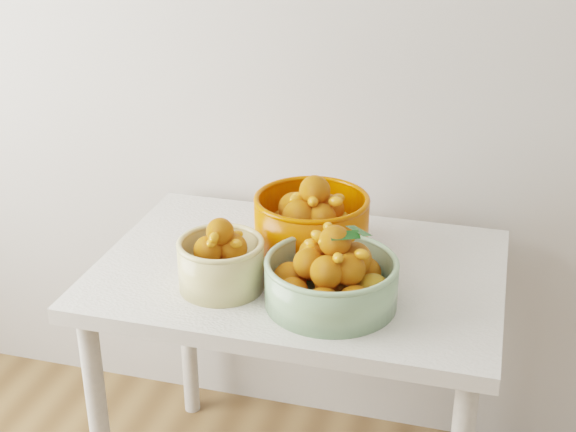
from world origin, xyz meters
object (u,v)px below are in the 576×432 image
(table, at_px, (299,300))
(bowl_orange, at_px, (311,223))
(bowl_cream, at_px, (221,261))
(bowl_green, at_px, (332,278))

(table, distance_m, bowl_orange, 0.20)
(bowl_cream, bearing_deg, table, 44.27)
(table, xyz_separation_m, bowl_cream, (-0.15, -0.15, 0.16))
(bowl_cream, xyz_separation_m, bowl_green, (0.27, -0.01, -0.00))
(bowl_cream, xyz_separation_m, bowl_orange, (0.16, 0.23, 0.02))
(bowl_green, xyz_separation_m, bowl_orange, (-0.11, 0.23, 0.02))
(table, distance_m, bowl_cream, 0.27)
(bowl_green, distance_m, bowl_orange, 0.26)
(bowl_green, bearing_deg, table, 126.71)
(bowl_cream, bearing_deg, bowl_green, -1.54)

